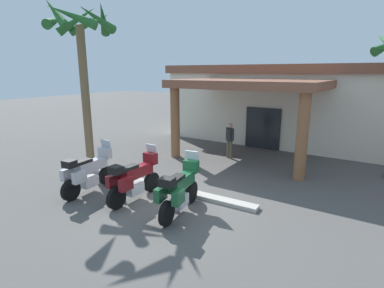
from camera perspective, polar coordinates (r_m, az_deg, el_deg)
name	(u,v)px	position (r m, az deg, el deg)	size (l,w,h in m)	color
ground_plane	(176,204)	(9.19, -3.00, -11.36)	(80.00, 80.00, 0.00)	#514F4C
motel_building	(282,102)	(18.39, 16.65, 7.68)	(12.53, 10.80, 4.22)	silver
motorcycle_silver	(88,172)	(10.36, -19.05, -5.03)	(0.72, 2.21, 1.61)	black
motorcycle_maroon	(134,178)	(9.39, -10.94, -6.44)	(0.71, 2.21, 1.61)	black
motorcycle_green	(180,190)	(8.39, -2.39, -8.66)	(0.78, 2.21, 1.61)	black
pedestrian	(230,138)	(13.76, 7.17, 1.15)	(0.48, 0.32, 1.63)	brown
palm_tree_roadside	(81,41)	(12.59, -20.34, 17.79)	(2.69, 2.68, 6.55)	brown
curb_strip	(159,186)	(10.49, -6.32, -7.84)	(7.06, 0.36, 0.12)	#ADA89E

